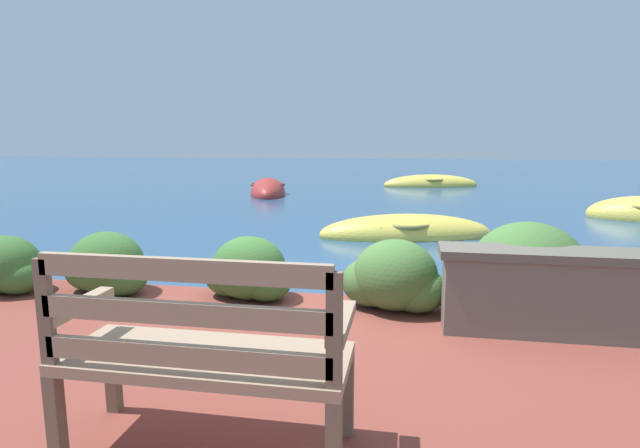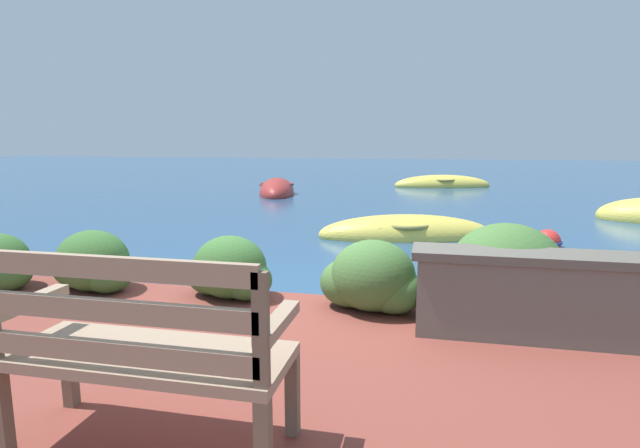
{
  "view_description": "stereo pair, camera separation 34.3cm",
  "coord_description": "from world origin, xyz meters",
  "px_view_note": "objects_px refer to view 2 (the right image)",
  "views": [
    {
      "loc": [
        0.73,
        -4.28,
        1.59
      ],
      "look_at": [
        -0.74,
        4.0,
        0.18
      ],
      "focal_mm": 28.0,
      "sensor_mm": 36.0,
      "label": 1
    },
    {
      "loc": [
        1.07,
        -4.21,
        1.59
      ],
      "look_at": [
        -0.74,
        4.0,
        0.18
      ],
      "focal_mm": 28.0,
      "sensor_mm": 36.0,
      "label": 2
    }
  ],
  "objects_px": {
    "park_bench": "(142,348)",
    "rowboat_far": "(277,192)",
    "rowboat_nearest": "(406,234)",
    "rowboat_outer": "(442,185)",
    "mooring_buoy": "(547,242)"
  },
  "relations": [
    {
      "from": "park_bench",
      "to": "rowboat_far",
      "type": "height_order",
      "value": "park_bench"
    },
    {
      "from": "rowboat_nearest",
      "to": "rowboat_outer",
      "type": "relative_size",
      "value": 0.88
    },
    {
      "from": "rowboat_outer",
      "to": "mooring_buoy",
      "type": "relative_size",
      "value": 8.06
    },
    {
      "from": "rowboat_far",
      "to": "rowboat_outer",
      "type": "height_order",
      "value": "rowboat_far"
    },
    {
      "from": "rowboat_far",
      "to": "mooring_buoy",
      "type": "relative_size",
      "value": 6.76
    },
    {
      "from": "rowboat_far",
      "to": "rowboat_outer",
      "type": "bearing_deg",
      "value": -68.74
    },
    {
      "from": "rowboat_nearest",
      "to": "mooring_buoy",
      "type": "height_order",
      "value": "rowboat_nearest"
    },
    {
      "from": "rowboat_nearest",
      "to": "mooring_buoy",
      "type": "distance_m",
      "value": 2.15
    },
    {
      "from": "rowboat_far",
      "to": "rowboat_nearest",
      "type": "bearing_deg",
      "value": -160.34
    },
    {
      "from": "park_bench",
      "to": "mooring_buoy",
      "type": "distance_m",
      "value": 6.86
    },
    {
      "from": "rowboat_nearest",
      "to": "rowboat_far",
      "type": "height_order",
      "value": "rowboat_far"
    },
    {
      "from": "rowboat_nearest",
      "to": "rowboat_outer",
      "type": "bearing_deg",
      "value": -108.06
    },
    {
      "from": "rowboat_nearest",
      "to": "mooring_buoy",
      "type": "bearing_deg",
      "value": 159.87
    },
    {
      "from": "park_bench",
      "to": "mooring_buoy",
      "type": "bearing_deg",
      "value": 63.22
    },
    {
      "from": "park_bench",
      "to": "rowboat_outer",
      "type": "relative_size",
      "value": 0.37
    }
  ]
}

